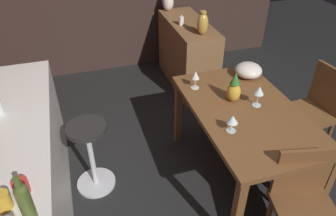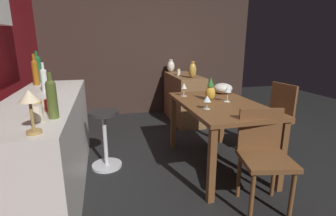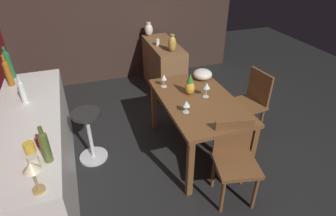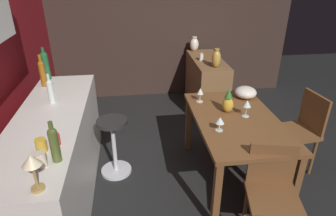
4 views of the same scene
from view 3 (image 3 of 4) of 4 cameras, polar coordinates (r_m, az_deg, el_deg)
The scene contains 24 objects.
ground_plane at distance 3.40m, azimuth 3.27°, elevation -10.52°, with size 9.00×9.00×0.00m, color black.
wall_side_right at distance 5.00m, azimuth -11.40°, elevation 19.96°, with size 0.10×4.40×2.60m, color #33231E.
dining_table at distance 3.16m, azimuth 6.30°, elevation 0.38°, with size 1.33×0.80×0.74m.
kitchen_counter at distance 3.06m, azimuth -25.37°, elevation -8.90°, with size 2.10×0.60×0.90m, color silver.
sideboard_cabinet at distance 4.72m, azimuth -0.94°, elevation 8.48°, with size 1.10×0.44×0.82m, color brown.
chair_near_window at distance 2.79m, azimuth 13.64°, elevation -10.10°, with size 0.48×0.48×0.83m.
chair_by_doorway at distance 3.68m, azimuth 16.64°, elevation 1.31°, with size 0.44×0.44×0.89m.
bar_stool at distance 3.32m, azimuth -15.91°, elevation -5.32°, with size 0.34×0.34×0.66m.
wine_glass_left at distance 3.32m, azimuth -0.87°, elevation 6.29°, with size 0.07×0.07×0.16m.
wine_glass_right at distance 3.11m, azimuth 8.01°, elevation 4.50°, with size 0.08×0.08×0.17m.
wine_glass_center at distance 2.82m, azimuth 3.81°, elevation 0.83°, with size 0.08×0.08×0.13m.
pineapple_centerpiece at distance 3.16m, azimuth 4.55°, elevation 4.65°, with size 0.11×0.11×0.26m.
fruit_bowl at distance 3.56m, azimuth 7.18°, elevation 6.94°, with size 0.24×0.24×0.13m, color beige.
wine_bottle_olive at distance 2.15m, azimuth -24.16°, elevation -7.10°, with size 0.06×0.06×0.30m.
wine_bottle_green at distance 3.64m, azimuth -30.21°, elevation 8.03°, with size 0.08×0.08×0.37m.
wine_bottle_clear at distance 3.02m, azimuth -27.96°, elevation 3.20°, with size 0.06×0.06×0.29m.
wine_bottle_amber at distance 3.44m, azimuth -30.29°, elevation 6.46°, with size 0.07×0.07×0.35m.
cup_cream at distance 2.18m, azimuth -25.99°, elevation -10.06°, with size 0.11×0.07×0.11m.
cup_mustard at distance 2.33m, azimuth -26.74°, elevation -7.43°, with size 0.11×0.08×0.10m.
cup_red at distance 2.38m, azimuth -24.79°, elevation -6.18°, with size 0.11×0.08×0.08m.
counter_lamp at distance 1.92m, azimuth -26.32°, elevation -11.51°, with size 0.11×0.11×0.25m.
pillar_candle_tall at distance 4.48m, azimuth -2.17°, elevation 13.45°, with size 0.06×0.06×0.13m.
vase_brass at distance 4.20m, azimuth 0.88°, elevation 13.21°, with size 0.12×0.12×0.26m.
vase_ceramic_ivory at distance 4.95m, azimuth -4.01°, elevation 15.92°, with size 0.14×0.14×0.23m.
Camera 3 is at (-2.30, 1.00, 2.30)m, focal length 29.42 mm.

